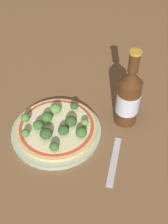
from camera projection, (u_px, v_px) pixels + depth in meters
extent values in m
plane|color=brown|center=(57.00, 132.00, 0.77)|extent=(3.00, 3.00, 0.00)
cylinder|color=#A3B293|center=(56.00, 131.00, 0.77)|extent=(0.26, 0.26, 0.01)
cylinder|color=tan|center=(55.00, 127.00, 0.77)|extent=(0.24, 0.24, 0.01)
cylinder|color=#B74728|center=(55.00, 126.00, 0.76)|extent=(0.22, 0.22, 0.00)
cylinder|color=beige|center=(55.00, 125.00, 0.76)|extent=(0.20, 0.20, 0.00)
cylinder|color=#6B8E51|center=(74.00, 108.00, 0.80)|extent=(0.01, 0.01, 0.01)
ellipsoid|color=#2D5123|center=(74.00, 106.00, 0.80)|extent=(0.03, 0.03, 0.02)
cylinder|color=#6B8E51|center=(64.00, 133.00, 0.74)|extent=(0.01, 0.01, 0.01)
ellipsoid|color=#2D5123|center=(63.00, 130.00, 0.73)|extent=(0.03, 0.03, 0.03)
cylinder|color=#6B8E51|center=(47.00, 136.00, 0.72)|extent=(0.01, 0.01, 0.01)
ellipsoid|color=#2D5123|center=(46.00, 133.00, 0.71)|extent=(0.04, 0.04, 0.03)
cylinder|color=#6B8E51|center=(47.00, 120.00, 0.77)|extent=(0.01, 0.01, 0.01)
ellipsoid|color=#386628|center=(47.00, 117.00, 0.76)|extent=(0.03, 0.03, 0.03)
cylinder|color=#6B8E51|center=(71.00, 124.00, 0.76)|extent=(0.01, 0.01, 0.01)
ellipsoid|color=#2D5123|center=(71.00, 121.00, 0.75)|extent=(0.03, 0.03, 0.03)
cylinder|color=#6B8E51|center=(26.00, 136.00, 0.73)|extent=(0.01, 0.01, 0.01)
ellipsoid|color=#477A33|center=(25.00, 133.00, 0.72)|extent=(0.02, 0.02, 0.02)
cylinder|color=#6B8E51|center=(56.00, 111.00, 0.79)|extent=(0.01, 0.01, 0.01)
ellipsoid|color=#568E3D|center=(55.00, 109.00, 0.79)|extent=(0.04, 0.04, 0.03)
cylinder|color=#6B8E51|center=(81.00, 135.00, 0.73)|extent=(0.01, 0.01, 0.01)
ellipsoid|color=#386628|center=(81.00, 132.00, 0.72)|extent=(0.03, 0.03, 0.03)
cylinder|color=#6B8E51|center=(55.00, 149.00, 0.70)|extent=(0.01, 0.01, 0.01)
ellipsoid|color=#386628|center=(54.00, 147.00, 0.69)|extent=(0.03, 0.03, 0.02)
cylinder|color=#6B8E51|center=(39.00, 128.00, 0.74)|extent=(0.01, 0.01, 0.01)
ellipsoid|color=#386628|center=(38.00, 125.00, 0.74)|extent=(0.03, 0.03, 0.02)
cylinder|color=#6B8E51|center=(26.00, 121.00, 0.76)|extent=(0.01, 0.01, 0.01)
ellipsoid|color=#477A33|center=(25.00, 118.00, 0.76)|extent=(0.03, 0.03, 0.02)
cylinder|color=#6B8E51|center=(85.00, 124.00, 0.75)|extent=(0.01, 0.01, 0.01)
ellipsoid|color=#568E3D|center=(85.00, 122.00, 0.75)|extent=(0.02, 0.02, 0.02)
cylinder|color=#472814|center=(128.00, 102.00, 0.76)|extent=(0.07, 0.07, 0.15)
cylinder|color=#B2BCD1|center=(128.00, 102.00, 0.76)|extent=(0.07, 0.07, 0.07)
cone|color=#472814|center=(132.00, 77.00, 0.69)|extent=(0.07, 0.07, 0.04)
cylinder|color=#472814|center=(134.00, 62.00, 0.66)|extent=(0.03, 0.03, 0.05)
cylinder|color=#B7892D|center=(136.00, 52.00, 0.64)|extent=(0.03, 0.03, 0.01)
cube|color=#B2B2B7|center=(114.00, 161.00, 0.70)|extent=(0.02, 0.16, 0.00)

